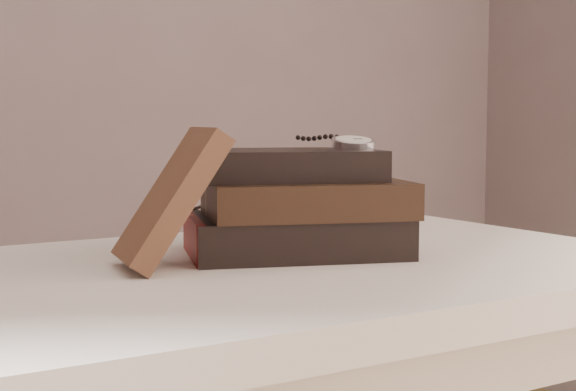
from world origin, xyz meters
TOP-DOWN VIEW (x-y plane):
  - table at (0.00, 0.35)m, footprint 1.00×0.60m
  - book_stack at (0.08, 0.39)m, footprint 0.31×0.26m
  - journal at (-0.10, 0.37)m, footprint 0.14×0.13m
  - pocket_watch at (0.14, 0.35)m, footprint 0.07×0.16m
  - eyeglasses at (0.02, 0.50)m, footprint 0.15×0.16m

SIDE VIEW (x-z plane):
  - table at x=0.00m, z-range 0.28..1.03m
  - book_stack at x=0.08m, z-range 0.75..0.88m
  - eyeglasses at x=0.02m, z-range 0.80..0.85m
  - journal at x=-0.10m, z-range 0.75..0.91m
  - pocket_watch at x=0.14m, z-range 0.88..0.90m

